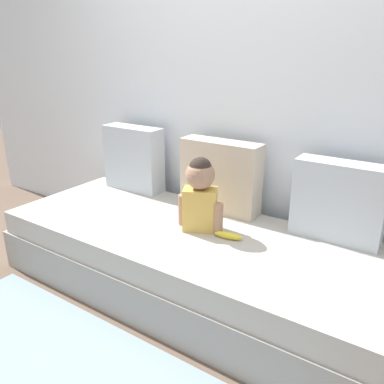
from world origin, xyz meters
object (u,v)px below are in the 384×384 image
Objects in this scene: throw_pillow_center at (220,176)px; banana at (228,236)px; throw_pillow_right at (338,202)px; throw_pillow_left at (134,159)px; toddler at (200,192)px; couch at (188,261)px.

throw_pillow_center reaches higher than banana.
throw_pillow_right is 2.92× the size of banana.
throw_pillow_center is at bearing 0.00° from throw_pillow_left.
throw_pillow_right reaches higher than toddler.
couch is 5.43× the size of toddler.
couch is at bearing -90.00° from throw_pillow_center.
throw_pillow_right is at bearing 26.40° from couch.
throw_pillow_right is 0.78m from toddler.
couch is 4.95× the size of throw_pillow_right.
throw_pillow_right is at bearing 0.00° from throw_pillow_center.
throw_pillow_left is 1.10m from banana.
throw_pillow_left is at bearing 157.86° from toddler.
couch is at bearing -153.60° from throw_pillow_right.
throw_pillow_center is at bearing 126.67° from banana.
throw_pillow_left is at bearing 153.60° from couch.
throw_pillow_left is 0.88m from toddler.
throw_pillow_right reaches higher than couch.
banana is (0.26, -0.35, -0.22)m from throw_pillow_center.
couch is at bearing -173.27° from banana.
banana is at bearing -4.43° from toddler.
banana is at bearing -18.81° from throw_pillow_left.
banana is at bearing 6.73° from couch.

